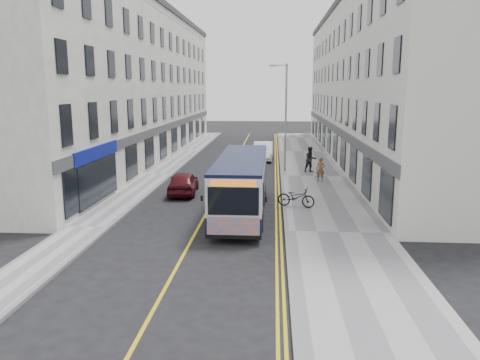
# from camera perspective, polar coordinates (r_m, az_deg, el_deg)

# --- Properties ---
(ground) EXTENTS (140.00, 140.00, 0.00)m
(ground) POSITION_cam_1_polar(r_m,az_deg,el_deg) (22.11, -4.84, -5.32)
(ground) COLOR black
(ground) RESTS_ON ground
(pavement_east) EXTENTS (4.50, 64.00, 0.12)m
(pavement_east) POSITION_cam_1_polar(r_m,az_deg,el_deg) (33.64, 8.96, 0.40)
(pavement_east) COLOR #97979A
(pavement_east) RESTS_ON ground
(pavement_west) EXTENTS (2.00, 64.00, 0.12)m
(pavement_west) POSITION_cam_1_polar(r_m,az_deg,el_deg) (34.55, -9.97, 0.65)
(pavement_west) COLOR #97979A
(pavement_west) RESTS_ON ground
(kerb_east) EXTENTS (0.18, 64.00, 0.13)m
(kerb_east) POSITION_cam_1_polar(r_m,az_deg,el_deg) (33.52, 5.13, 0.46)
(kerb_east) COLOR slate
(kerb_east) RESTS_ON ground
(kerb_west) EXTENTS (0.18, 64.00, 0.13)m
(kerb_west) POSITION_cam_1_polar(r_m,az_deg,el_deg) (34.32, -8.35, 0.64)
(kerb_west) COLOR slate
(kerb_west) RESTS_ON ground
(road_centre_line) EXTENTS (0.12, 64.00, 0.01)m
(road_centre_line) POSITION_cam_1_polar(r_m,az_deg,el_deg) (33.70, -1.69, 0.45)
(road_centre_line) COLOR gold
(road_centre_line) RESTS_ON ground
(road_dbl_yellow_inner) EXTENTS (0.10, 64.00, 0.01)m
(road_dbl_yellow_inner) POSITION_cam_1_polar(r_m,az_deg,el_deg) (33.53, 4.36, 0.37)
(road_dbl_yellow_inner) COLOR gold
(road_dbl_yellow_inner) RESTS_ON ground
(road_dbl_yellow_outer) EXTENTS (0.10, 64.00, 0.01)m
(road_dbl_yellow_outer) POSITION_cam_1_polar(r_m,az_deg,el_deg) (33.53, 4.70, 0.36)
(road_dbl_yellow_outer) COLOR gold
(road_dbl_yellow_outer) RESTS_ON ground
(terrace_east) EXTENTS (6.00, 46.00, 13.00)m
(terrace_east) POSITION_cam_1_polar(r_m,az_deg,el_deg) (42.72, 15.38, 11.08)
(terrace_east) COLOR silver
(terrace_east) RESTS_ON ground
(terrace_west) EXTENTS (6.00, 46.00, 13.00)m
(terrace_west) POSITION_cam_1_polar(r_m,az_deg,el_deg) (43.73, -12.56, 11.20)
(terrace_west) COLOR white
(terrace_west) RESTS_ON ground
(streetlamp) EXTENTS (1.32, 0.18, 8.00)m
(streetlamp) POSITION_cam_1_polar(r_m,az_deg,el_deg) (35.00, 5.48, 8.03)
(streetlamp) COLOR #96989E
(streetlamp) RESTS_ON ground
(city_bus) EXTENTS (2.34, 9.99, 2.90)m
(city_bus) POSITION_cam_1_polar(r_m,az_deg,el_deg) (23.41, 0.22, -0.35)
(city_bus) COLOR black
(city_bus) RESTS_ON ground
(bicycle) EXTENTS (2.10, 1.24, 1.04)m
(bicycle) POSITION_cam_1_polar(r_m,az_deg,el_deg) (24.66, 6.85, -2.09)
(bicycle) COLOR black
(bicycle) RESTS_ON pavement_east
(pedestrian_near) EXTENTS (0.66, 0.51, 1.60)m
(pedestrian_near) POSITION_cam_1_polar(r_m,az_deg,el_deg) (31.62, 9.79, 1.27)
(pedestrian_near) COLOR brown
(pedestrian_near) RESTS_ON pavement_east
(pedestrian_far) EXTENTS (1.09, 0.96, 1.89)m
(pedestrian_far) POSITION_cam_1_polar(r_m,az_deg,el_deg) (34.95, 8.58, 2.48)
(pedestrian_far) COLOR black
(pedestrian_far) RESTS_ON pavement_east
(car_white) EXTENTS (1.71, 4.76, 1.56)m
(car_white) POSITION_cam_1_polar(r_m,az_deg,el_deg) (41.45, 2.83, 3.54)
(car_white) COLOR white
(car_white) RESTS_ON ground
(car_maroon) EXTENTS (1.91, 4.13, 1.37)m
(car_maroon) POSITION_cam_1_polar(r_m,az_deg,el_deg) (28.23, -6.93, -0.31)
(car_maroon) COLOR #480C14
(car_maroon) RESTS_ON ground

